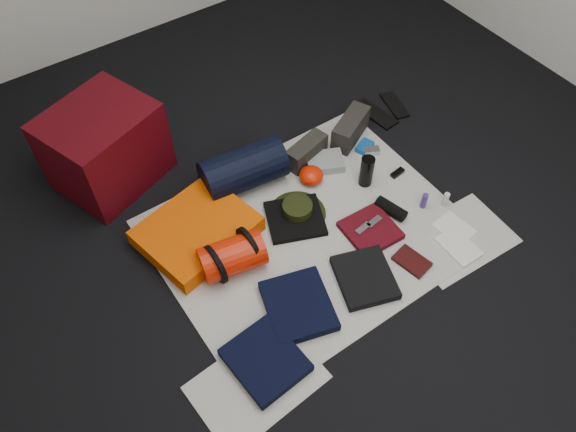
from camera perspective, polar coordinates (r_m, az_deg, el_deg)
floor at (r=3.12m, az=2.17°, el=-1.84°), size 4.50×4.50×0.02m
newspaper_mat at (r=3.11m, az=2.18°, el=-1.70°), size 1.60×1.30×0.01m
newspaper_sheet_front_left at (r=2.70m, az=-3.17°, el=-16.51°), size 0.61×0.44×0.00m
newspaper_sheet_front_right at (r=3.22m, az=16.92°, el=-2.21°), size 0.60×0.43×0.00m
red_cabinet at (r=3.36m, az=-18.12°, el=6.67°), size 0.70×0.64×0.48m
sleeping_pad at (r=3.08m, az=-9.21°, el=-1.49°), size 0.66×0.58×0.10m
stuff_sack at (r=2.91m, az=-5.68°, el=-4.09°), size 0.36×0.25×0.19m
sack_strap_left at (r=2.88m, az=-7.40°, el=-4.91°), size 0.02×0.22×0.22m
sack_strap_right at (r=2.93m, az=-4.03°, el=-3.05°), size 0.03×0.22×0.22m
navy_duffel at (r=3.24m, az=-4.55°, el=4.79°), size 0.51×0.31×0.25m
boonie_brim at (r=3.18m, az=0.95°, el=0.25°), size 0.43×0.43×0.01m
boonie_crown at (r=3.14m, az=0.96°, el=0.71°), size 0.17×0.17×0.07m
hiking_boot_left at (r=3.40m, az=1.89°, el=6.56°), size 0.30×0.17×0.14m
hiking_boot_right at (r=3.55m, az=6.37°, el=8.86°), size 0.34×0.25×0.16m
flip_flop_left at (r=3.79m, az=8.86°, el=10.23°), size 0.15×0.32×0.02m
flip_flop_right at (r=3.88m, az=10.77°, el=11.00°), size 0.16×0.27×0.01m
trousers_navy_a at (r=2.71m, az=-2.31°, el=-14.40°), size 0.33×0.37×0.05m
trousers_navy_b at (r=2.83m, az=1.06°, el=-9.11°), size 0.40×0.43×0.06m
trousers_charcoal at (r=2.94m, az=7.81°, el=-6.22°), size 0.37×0.39×0.05m
black_tshirt at (r=3.14m, az=0.73°, el=-0.26°), size 0.40×0.38×0.03m
red_shirt at (r=3.12m, az=8.37°, el=-1.43°), size 0.28×0.28×0.04m
orange_stuff_sack at (r=3.31m, az=2.37°, el=4.14°), size 0.15×0.15×0.09m
first_aid_pouch at (r=3.41m, az=3.77°, el=5.49°), size 0.27×0.24×0.05m
water_bottle at (r=3.29m, az=7.99°, el=4.53°), size 0.09×0.09×0.20m
speaker at (r=3.21m, az=10.42°, el=0.73°), size 0.12×0.20×0.07m
compact_camera at (r=3.52m, az=8.49°, el=6.57°), size 0.11×0.09×0.04m
cyan_case at (r=3.54m, az=7.78°, el=6.99°), size 0.13×0.11×0.04m
toiletry_purple at (r=3.27m, az=13.66°, el=1.52°), size 0.04×0.04×0.10m
toiletry_clear at (r=3.31m, az=15.72°, el=1.63°), size 0.04×0.04×0.10m
paperback_book at (r=3.05m, az=12.47°, el=-4.52°), size 0.15×0.20×0.03m
map_booklet at (r=3.18m, az=16.94°, el=-2.97°), size 0.16×0.23×0.01m
map_printout at (r=3.25m, az=16.55°, el=-1.22°), size 0.18×0.22×0.01m
sunglasses at (r=3.43m, az=11.06°, el=4.32°), size 0.09×0.05×0.02m
key_cluster at (r=2.68m, az=-2.76°, el=-17.38°), size 0.09×0.09×0.01m
tape_roll at (r=3.14m, az=0.72°, el=0.63°), size 0.05×0.05×0.04m
energy_bar_a at (r=3.09m, az=7.63°, el=-1.26°), size 0.10×0.05×0.01m
energy_bar_b at (r=3.13m, az=8.75°, el=-0.58°), size 0.10×0.05×0.01m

